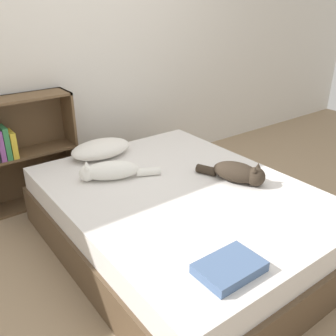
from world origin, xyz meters
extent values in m
plane|color=#997F60|center=(0.00, 0.00, 0.00)|extent=(8.00, 8.00, 0.00)
cube|color=silver|center=(0.00, 1.40, 1.25)|extent=(8.00, 0.06, 2.50)
cube|color=brown|center=(0.00, 0.00, 0.14)|extent=(1.52, 1.98, 0.28)
cube|color=silver|center=(0.00, 0.00, 0.36)|extent=(1.47, 1.92, 0.17)
ellipsoid|color=white|center=(-0.17, 0.81, 0.51)|extent=(0.49, 0.30, 0.13)
ellipsoid|color=white|center=(-0.29, 0.41, 0.51)|extent=(0.42, 0.31, 0.13)
sphere|color=white|center=(-0.44, 0.48, 0.51)|extent=(0.11, 0.11, 0.11)
cone|color=white|center=(-0.46, 0.45, 0.57)|extent=(0.04, 0.04, 0.03)
cone|color=white|center=(-0.43, 0.51, 0.57)|extent=(0.04, 0.04, 0.03)
cylinder|color=white|center=(-0.06, 0.30, 0.48)|extent=(0.18, 0.12, 0.06)
ellipsoid|color=#33281E|center=(0.38, -0.13, 0.52)|extent=(0.28, 0.37, 0.14)
sphere|color=#33281E|center=(0.43, -0.25, 0.51)|extent=(0.13, 0.13, 0.13)
cone|color=#33281E|center=(0.46, -0.24, 0.58)|extent=(0.04, 0.04, 0.03)
cone|color=#33281E|center=(0.40, -0.27, 0.58)|extent=(0.04, 0.04, 0.03)
cylinder|color=#33281E|center=(0.29, 0.08, 0.48)|extent=(0.11, 0.16, 0.06)
cube|color=brown|center=(-0.24, 1.23, 0.46)|extent=(0.02, 0.26, 0.91)
cube|color=brown|center=(-0.62, 1.23, 0.01)|extent=(0.77, 0.26, 0.02)
cube|color=brown|center=(-0.62, 1.23, 0.90)|extent=(0.77, 0.26, 0.02)
cube|color=brown|center=(-0.62, 1.23, 0.46)|extent=(0.73, 0.26, 0.02)
cube|color=brown|center=(-0.62, 1.35, 0.46)|extent=(0.77, 0.02, 0.91)
cube|color=#337F47|center=(-0.78, 1.19, 0.59)|extent=(0.04, 0.16, 0.25)
cube|color=gold|center=(-0.73, 1.19, 0.57)|extent=(0.04, 0.16, 0.21)
cube|color=#4C668E|center=(-0.33, -0.77, 0.47)|extent=(0.31, 0.21, 0.05)
camera|label=1|loc=(-1.38, -1.70, 1.62)|focal=40.00mm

